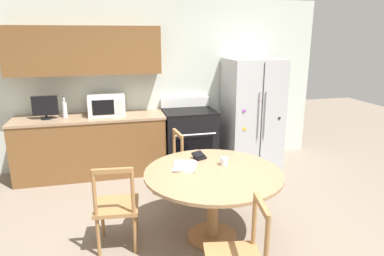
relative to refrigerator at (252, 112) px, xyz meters
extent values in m
plane|color=gray|center=(-1.39, -2.20, -0.85)|extent=(14.00, 14.00, 0.00)
cube|color=silver|center=(-1.39, 0.45, 0.45)|extent=(5.20, 0.10, 2.60)
cube|color=brown|center=(-2.51, 0.23, 0.99)|extent=(2.15, 0.34, 0.68)
cube|color=brown|center=(-2.51, 0.09, -0.42)|extent=(2.15, 0.62, 0.86)
cube|color=#997A5B|center=(-2.51, 0.09, 0.03)|extent=(2.17, 0.64, 0.03)
cube|color=#B2B5BA|center=(0.00, 0.00, 0.00)|extent=(0.84, 0.75, 1.70)
cube|color=#333333|center=(0.00, -0.38, 0.00)|extent=(0.01, 0.01, 1.63)
cylinder|color=silver|center=(-0.05, -0.40, 0.04)|extent=(0.02, 0.02, 0.71)
cylinder|color=silver|center=(0.05, -0.40, 0.04)|extent=(0.02, 0.02, 0.71)
cube|color=black|center=(0.29, -0.38, -0.03)|extent=(0.04, 0.01, 0.03)
cube|color=yellow|center=(-0.28, -0.38, -0.16)|extent=(0.05, 0.02, 0.04)
cube|color=purple|center=(-0.29, -0.38, 0.12)|extent=(0.05, 0.02, 0.04)
cube|color=purple|center=(-0.04, -0.38, 0.25)|extent=(0.04, 0.01, 0.03)
cube|color=black|center=(-1.02, 0.06, -0.40)|extent=(0.79, 0.64, 0.90)
cube|color=black|center=(-1.02, -0.27, -0.49)|extent=(0.57, 0.01, 0.40)
cylinder|color=silver|center=(-1.02, -0.29, -0.22)|extent=(0.65, 0.02, 0.02)
cube|color=black|center=(-1.02, 0.06, 0.06)|extent=(0.79, 0.64, 0.02)
cube|color=white|center=(-1.02, 0.35, 0.15)|extent=(0.79, 0.06, 0.16)
cube|color=white|center=(-2.26, 0.13, 0.20)|extent=(0.53, 0.35, 0.31)
cube|color=black|center=(-2.31, -0.04, 0.20)|extent=(0.31, 0.01, 0.21)
cube|color=silver|center=(-2.07, -0.04, 0.20)|extent=(0.11, 0.01, 0.22)
cylinder|color=black|center=(-3.10, 0.09, 0.06)|extent=(0.16, 0.16, 0.02)
cylinder|color=black|center=(-3.10, 0.09, 0.09)|extent=(0.03, 0.03, 0.04)
cube|color=black|center=(-3.10, 0.09, 0.24)|extent=(0.35, 0.05, 0.27)
cylinder|color=silver|center=(-2.85, 0.14, 0.16)|extent=(0.07, 0.07, 0.21)
cylinder|color=silver|center=(-2.85, 0.14, 0.31)|extent=(0.03, 0.03, 0.08)
cylinder|color=#262626|center=(-2.85, 0.14, 0.35)|extent=(0.03, 0.03, 0.01)
cylinder|color=#997551|center=(-1.25, -1.96, -0.12)|extent=(1.38, 1.38, 0.03)
cylinder|color=#9E7042|center=(-1.25, -1.96, -0.48)|extent=(0.11, 0.11, 0.69)
cylinder|color=#9E7042|center=(-1.25, -1.96, -0.84)|extent=(0.52, 0.52, 0.03)
cube|color=#9E7042|center=(-2.21, -1.85, -0.42)|extent=(0.46, 0.46, 0.04)
cylinder|color=#9E7042|center=(-2.36, -1.67, -0.65)|extent=(0.04, 0.04, 0.41)
cylinder|color=#9E7042|center=(-2.02, -1.70, -0.65)|extent=(0.04, 0.04, 0.41)
cylinder|color=#9E7042|center=(-2.40, -2.01, -0.65)|extent=(0.04, 0.04, 0.41)
cylinder|color=#9E7042|center=(-2.06, -2.04, -0.65)|extent=(0.04, 0.04, 0.41)
cylinder|color=#9E7042|center=(-2.40, -2.02, -0.18)|extent=(0.04, 0.04, 0.45)
cylinder|color=#9E7042|center=(-2.06, -2.06, -0.18)|extent=(0.04, 0.04, 0.45)
cube|color=#9E7042|center=(-2.23, -2.04, 0.03)|extent=(0.35, 0.07, 0.04)
cube|color=#9E7042|center=(-1.23, -1.00, -0.42)|extent=(0.46, 0.46, 0.04)
cylinder|color=#9E7042|center=(-1.08, -0.81, -0.65)|extent=(0.04, 0.04, 0.41)
cylinder|color=#9E7042|center=(-1.05, -1.16, -0.65)|extent=(0.04, 0.04, 0.41)
cylinder|color=#9E7042|center=(-1.42, -0.84, -0.65)|extent=(0.04, 0.04, 0.41)
cylinder|color=#9E7042|center=(-1.39, -1.19, -0.65)|extent=(0.04, 0.04, 0.41)
cylinder|color=#9E7042|center=(-1.44, -0.85, -0.18)|extent=(0.04, 0.04, 0.45)
cylinder|color=#9E7042|center=(-1.41, -1.19, -0.18)|extent=(0.04, 0.04, 0.45)
cube|color=#9E7042|center=(-1.42, -1.02, 0.03)|extent=(0.07, 0.35, 0.04)
cylinder|color=#9E7042|center=(-1.23, -3.12, -0.18)|extent=(0.04, 0.04, 0.45)
cylinder|color=#9E7042|center=(-1.17, -2.78, -0.18)|extent=(0.04, 0.04, 0.45)
cube|color=#9E7042|center=(-1.20, -2.95, 0.03)|extent=(0.09, 0.35, 0.04)
cylinder|color=silver|center=(-1.09, -1.82, -0.07)|extent=(0.08, 0.08, 0.08)
cylinder|color=red|center=(-1.09, -1.82, -0.09)|extent=(0.07, 0.07, 0.05)
cube|color=black|center=(-1.29, -1.58, -0.09)|extent=(0.15, 0.14, 0.03)
cube|color=black|center=(-1.30, -1.56, -0.07)|extent=(0.15, 0.14, 0.06)
cube|color=white|center=(-1.51, -1.78, -0.10)|extent=(0.32, 0.36, 0.01)
cube|color=beige|center=(-1.51, -1.78, -0.10)|extent=(0.31, 0.36, 0.01)
cube|color=silver|center=(-1.51, -1.78, -0.09)|extent=(0.29, 0.35, 0.01)
camera|label=1|loc=(-2.21, -4.99, 1.22)|focal=32.00mm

